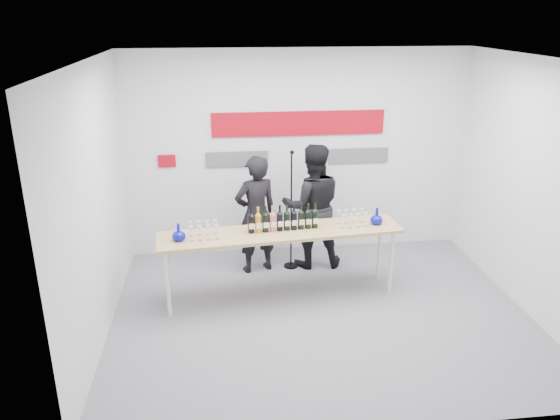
{
  "coord_description": "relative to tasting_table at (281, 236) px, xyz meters",
  "views": [
    {
      "loc": [
        -1.16,
        -5.71,
        3.48
      ],
      "look_at": [
        -0.43,
        0.58,
        1.15
      ],
      "focal_mm": 35.0,
      "sensor_mm": 36.0,
      "label": 1
    }
  ],
  "objects": [
    {
      "name": "ground",
      "position": [
        0.43,
        -0.48,
        -0.84
      ],
      "size": [
        5.0,
        5.0,
        0.0
      ],
      "primitive_type": "plane",
      "color": "slate",
      "rests_on": "ground"
    },
    {
      "name": "back_wall",
      "position": [
        0.43,
        1.52,
        0.66
      ],
      "size": [
        5.0,
        0.04,
        3.0
      ],
      "primitive_type": "cube",
      "color": "silver",
      "rests_on": "ground"
    },
    {
      "name": "signage",
      "position": [
        0.38,
        1.49,
        0.97
      ],
      "size": [
        3.38,
        0.02,
        0.79
      ],
      "color": "#A10614",
      "rests_on": "back_wall"
    },
    {
      "name": "tasting_table",
      "position": [
        0.0,
        0.0,
        0.0
      ],
      "size": [
        3.07,
        0.91,
        0.91
      ],
      "rotation": [
        0.0,
        0.0,
        0.1
      ],
      "color": "tan",
      "rests_on": "ground"
    },
    {
      "name": "wine_bottles",
      "position": [
        0.03,
        0.03,
        0.23
      ],
      "size": [
        0.89,
        0.16,
        0.33
      ],
      "rotation": [
        0.0,
        0.0,
        0.1
      ],
      "color": "black",
      "rests_on": "tasting_table"
    },
    {
      "name": "decanter_left",
      "position": [
        -1.24,
        -0.15,
        0.18
      ],
      "size": [
        0.16,
        0.16,
        0.21
      ],
      "primitive_type": null,
      "color": "#080D98",
      "rests_on": "tasting_table"
    },
    {
      "name": "decanter_right",
      "position": [
        1.24,
        0.1,
        0.18
      ],
      "size": [
        0.16,
        0.16,
        0.21
      ],
      "primitive_type": null,
      "color": "#080D98",
      "rests_on": "tasting_table"
    },
    {
      "name": "glasses_left",
      "position": [
        -0.94,
        -0.1,
        0.16
      ],
      "size": [
        0.38,
        0.25,
        0.18
      ],
      "color": "silver",
      "rests_on": "tasting_table"
    },
    {
      "name": "glasses_right",
      "position": [
        0.92,
        0.09,
        0.16
      ],
      "size": [
        0.38,
        0.25,
        0.18
      ],
      "color": "silver",
      "rests_on": "tasting_table"
    },
    {
      "name": "presenter_left",
      "position": [
        -0.25,
        0.8,
        -0.0
      ],
      "size": [
        0.7,
        0.57,
        1.67
      ],
      "primitive_type": "imported",
      "rotation": [
        0.0,
        0.0,
        3.46
      ],
      "color": "black",
      "rests_on": "ground"
    },
    {
      "name": "presenter_right",
      "position": [
        0.55,
        0.9,
        0.05
      ],
      "size": [
        0.88,
        0.7,
        1.78
      ],
      "primitive_type": "imported",
      "rotation": [
        0.0,
        0.0,
        3.12
      ],
      "color": "black",
      "rests_on": "ground"
    },
    {
      "name": "mic_stand",
      "position": [
        0.24,
        0.84,
        -0.31
      ],
      "size": [
        0.2,
        0.2,
        1.73
      ],
      "rotation": [
        0.0,
        0.0,
        -0.19
      ],
      "color": "black",
      "rests_on": "ground"
    }
  ]
}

